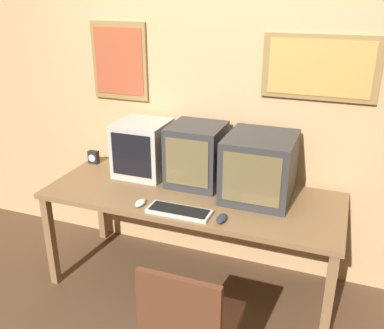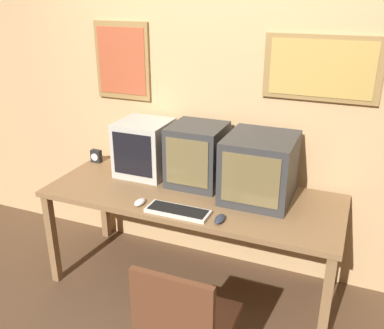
% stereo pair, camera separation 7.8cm
% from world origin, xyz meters
% --- Properties ---
extents(wall_back, '(8.00, 0.08, 2.60)m').
position_xyz_m(wall_back, '(0.00, 1.28, 1.30)').
color(wall_back, tan).
rests_on(wall_back, ground_plane).
extents(desk, '(2.04, 0.78, 0.75)m').
position_xyz_m(desk, '(0.00, 0.82, 0.68)').
color(desk, olive).
rests_on(desk, ground_plane).
extents(monitor_left, '(0.37, 0.37, 0.41)m').
position_xyz_m(monitor_left, '(-0.47, 1.02, 0.96)').
color(monitor_left, '#B7B2A8').
rests_on(monitor_left, desk).
extents(monitor_center, '(0.37, 0.38, 0.43)m').
position_xyz_m(monitor_center, '(-0.03, 1.00, 0.97)').
color(monitor_center, '#333333').
rests_on(monitor_center, desk).
extents(monitor_right, '(0.44, 0.48, 0.43)m').
position_xyz_m(monitor_right, '(0.43, 0.94, 0.97)').
color(monitor_right, '#333333').
rests_on(monitor_right, desk).
extents(keyboard_main, '(0.41, 0.15, 0.03)m').
position_xyz_m(keyboard_main, '(0.02, 0.53, 0.77)').
color(keyboard_main, beige).
rests_on(keyboard_main, desk).
extents(mouse_near_keyboard, '(0.06, 0.12, 0.03)m').
position_xyz_m(mouse_near_keyboard, '(0.30, 0.53, 0.77)').
color(mouse_near_keyboard, '#282D3D').
rests_on(mouse_near_keyboard, desk).
extents(mouse_far_corner, '(0.06, 0.11, 0.03)m').
position_xyz_m(mouse_far_corner, '(-0.26, 0.54, 0.77)').
color(mouse_far_corner, silver).
rests_on(mouse_far_corner, desk).
extents(desk_clock, '(0.08, 0.05, 0.10)m').
position_xyz_m(desk_clock, '(-0.94, 1.07, 0.80)').
color(desk_clock, black).
rests_on(desk_clock, desk).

